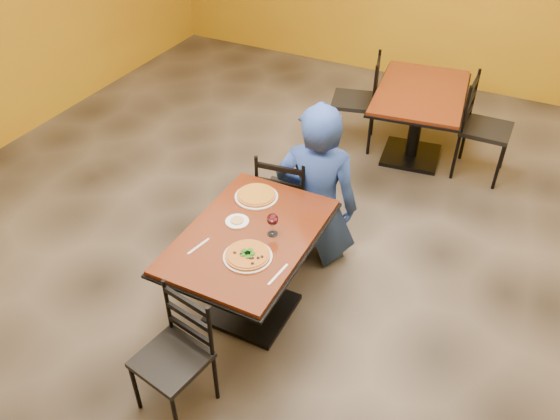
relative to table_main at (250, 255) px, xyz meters
The scene contains 17 objects.
floor 0.75m from the table_main, 90.00° to the left, with size 7.00×8.00×0.01m, color black.
table_main is the anchor object (origin of this frame).
table_second 2.63m from the table_main, 80.19° to the left, with size 1.00×1.35×0.75m.
chair_main_near 0.89m from the table_main, 93.07° to the right, with size 0.38×0.38×0.84m, color black, non-canonical shape.
chair_main_far 0.86m from the table_main, 98.89° to the left, with size 0.41×0.41×0.90m, color black, non-canonical shape.
chair_second_left 2.60m from the table_main, 94.74° to the left, with size 0.44×0.44×0.97m, color black, non-canonical shape.
chair_second_right 2.82m from the table_main, 66.80° to the left, with size 0.44×0.44×0.98m, color black, non-canonical shape.
diner 0.84m from the table_main, 80.57° to the left, with size 0.66×0.43×1.36m, color navy.
plate_main 0.30m from the table_main, 63.11° to the right, with size 0.31×0.31×0.01m, color white.
pizza_main 0.31m from the table_main, 63.11° to the right, with size 0.28×0.28×0.02m, color maroon.
plate_far 0.45m from the table_main, 111.63° to the left, with size 0.31×0.31×0.01m, color white.
pizza_far 0.45m from the table_main, 111.63° to the left, with size 0.28×0.28×0.02m, color gold.
side_plate 0.25m from the table_main, 152.52° to the left, with size 0.16×0.16×0.01m, color white.
dip 0.25m from the table_main, 152.52° to the left, with size 0.09×0.09×0.01m, color tan.
wine_glass 0.32m from the table_main, 24.25° to the left, with size 0.08×0.08×0.18m, color white, non-canonical shape.
fork 0.40m from the table_main, 131.26° to the right, with size 0.01×0.19×0.00m, color silver.
knife 0.47m from the table_main, 37.05° to the right, with size 0.01×0.21×0.00m, color silver.
Camera 1 is at (1.44, -2.92, 3.13)m, focal length 35.86 mm.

